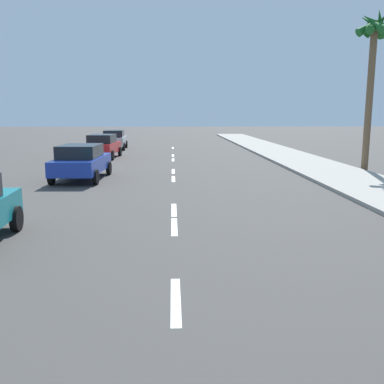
{
  "coord_description": "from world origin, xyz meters",
  "views": [
    {
      "loc": [
        -0.03,
        2.66,
        2.93
      ],
      "look_at": [
        0.42,
        12.59,
        1.1
      ],
      "focal_mm": 40.0,
      "sensor_mm": 36.0,
      "label": 1
    }
  ],
  "objects_px": {
    "parked_car_blue": "(81,161)",
    "palm_tree_far": "(373,46)",
    "parked_car_silver": "(114,139)",
    "parked_car_red": "(103,145)"
  },
  "relations": [
    {
      "from": "parked_car_blue",
      "to": "parked_car_silver",
      "type": "height_order",
      "value": "same"
    },
    {
      "from": "parked_car_red",
      "to": "palm_tree_far",
      "type": "xyz_separation_m",
      "value": [
        14.64,
        -6.9,
        5.39
      ]
    },
    {
      "from": "parked_car_silver",
      "to": "palm_tree_far",
      "type": "relative_size",
      "value": 0.52
    },
    {
      "from": "parked_car_silver",
      "to": "parked_car_red",
      "type": "bearing_deg",
      "value": -90.3
    },
    {
      "from": "parked_car_blue",
      "to": "palm_tree_far",
      "type": "height_order",
      "value": "palm_tree_far"
    },
    {
      "from": "parked_car_silver",
      "to": "parked_car_blue",
      "type": "bearing_deg",
      "value": -89.23
    },
    {
      "from": "parked_car_blue",
      "to": "palm_tree_far",
      "type": "relative_size",
      "value": 0.56
    },
    {
      "from": "parked_car_red",
      "to": "palm_tree_far",
      "type": "bearing_deg",
      "value": -22.09
    },
    {
      "from": "parked_car_blue",
      "to": "parked_car_red",
      "type": "bearing_deg",
      "value": 95.54
    },
    {
      "from": "parked_car_blue",
      "to": "palm_tree_far",
      "type": "bearing_deg",
      "value": 12.24
    }
  ]
}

